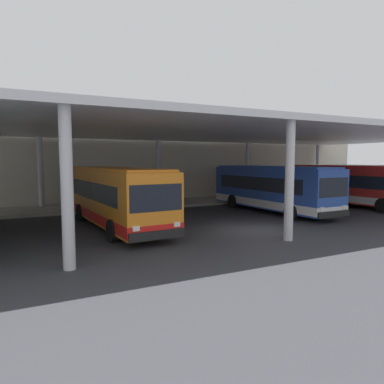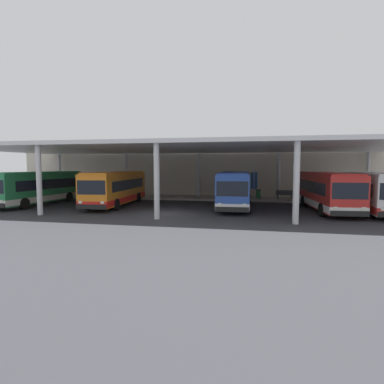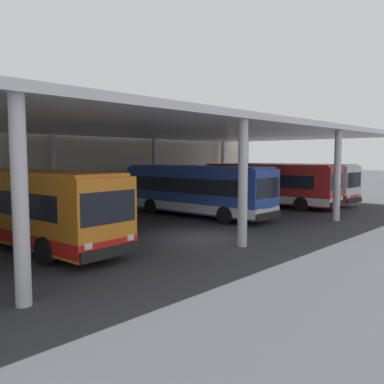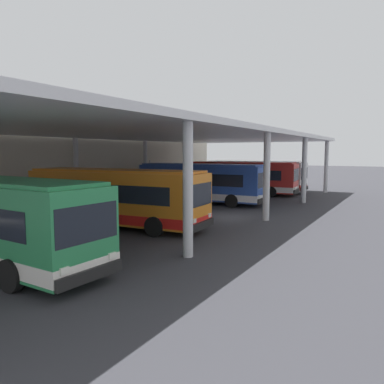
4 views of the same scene
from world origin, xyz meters
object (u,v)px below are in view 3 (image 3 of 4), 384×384
bus_middle_bay (196,190)px  bus_far_bay (268,184)px  bus_second_bay (29,207)px  trash_bin (150,196)px  bench_waiting (173,193)px  banner_sign (150,180)px  bus_departing (291,182)px

bus_middle_bay → bus_far_bay: 7.57m
bus_second_bay → trash_bin: (13.09, 7.57, -0.98)m
bus_middle_bay → bus_far_bay: (7.55, -0.44, 0.00)m
bus_far_bay → bench_waiting: 8.09m
bus_second_bay → banner_sign: (12.62, 6.95, 0.32)m
bus_far_bay → banner_sign: (-5.96, 6.69, 0.32)m
banner_sign → bus_second_bay: bearing=-151.2°
bus_far_bay → bus_departing: same height
trash_bin → bus_second_bay: bearing=-150.0°
bus_middle_bay → banner_sign: banner_sign is taller
bus_middle_bay → bench_waiting: bus_middle_bay is taller
bus_second_bay → bus_far_bay: same height
bus_middle_bay → bench_waiting: (4.85, 7.12, -0.99)m
bus_far_bay → banner_sign: size_ratio=3.34×
bus_far_bay → bus_second_bay: bearing=-179.2°
bus_middle_bay → bench_waiting: 8.67m
bench_waiting → bus_middle_bay: bearing=-124.3°
bus_far_bay → trash_bin: size_ratio=10.90×
bus_middle_bay → trash_bin: bearing=73.2°
banner_sign → trash_bin: bearing=52.6°
bus_second_bay → bus_far_bay: 18.58m
bus_departing → trash_bin: bus_departing is taller
bus_far_bay → trash_bin: (-5.48, 7.30, -0.98)m
bus_far_bay → bus_departing: 3.46m
bus_departing → trash_bin: size_ratio=10.82×
bus_far_bay → banner_sign: bearing=131.7°
bus_middle_bay → trash_bin: bus_middle_bay is taller
bench_waiting → bus_departing: bearing=-50.9°
bus_departing → bench_waiting: (-6.15, 7.56, -0.99)m
bus_departing → bus_second_bay: bearing=-179.3°
bus_second_bay → bench_waiting: bus_second_bay is taller
bus_far_bay → bench_waiting: bus_far_bay is taller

